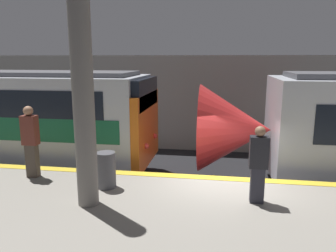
{
  "coord_description": "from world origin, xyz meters",
  "views": [
    {
      "loc": [
        -0.11,
        -8.09,
        4.11
      ],
      "look_at": [
        -1.54,
        0.86,
        2.22
      ],
      "focal_mm": 35.0,
      "sensor_mm": 36.0,
      "label": 1
    }
  ],
  "objects_px": {
    "person_walking": "(258,163)",
    "support_pillar_near": "(84,106)",
    "trash_bin": "(106,170)",
    "person_waiting": "(31,140)"
  },
  "relations": [
    {
      "from": "trash_bin",
      "to": "support_pillar_near",
      "type": "bearing_deg",
      "value": -94.75
    },
    {
      "from": "person_walking",
      "to": "trash_bin",
      "type": "distance_m",
      "value": 3.43
    },
    {
      "from": "support_pillar_near",
      "to": "trash_bin",
      "type": "distance_m",
      "value": 1.87
    },
    {
      "from": "support_pillar_near",
      "to": "person_walking",
      "type": "bearing_deg",
      "value": 10.34
    },
    {
      "from": "person_waiting",
      "to": "person_walking",
      "type": "bearing_deg",
      "value": -6.87
    },
    {
      "from": "person_walking",
      "to": "support_pillar_near",
      "type": "bearing_deg",
      "value": -169.66
    },
    {
      "from": "person_waiting",
      "to": "trash_bin",
      "type": "distance_m",
      "value": 2.2
    },
    {
      "from": "person_waiting",
      "to": "person_walking",
      "type": "relative_size",
      "value": 1.12
    },
    {
      "from": "support_pillar_near",
      "to": "person_walking",
      "type": "relative_size",
      "value": 2.51
    },
    {
      "from": "person_walking",
      "to": "trash_bin",
      "type": "bearing_deg",
      "value": 175.37
    }
  ]
}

